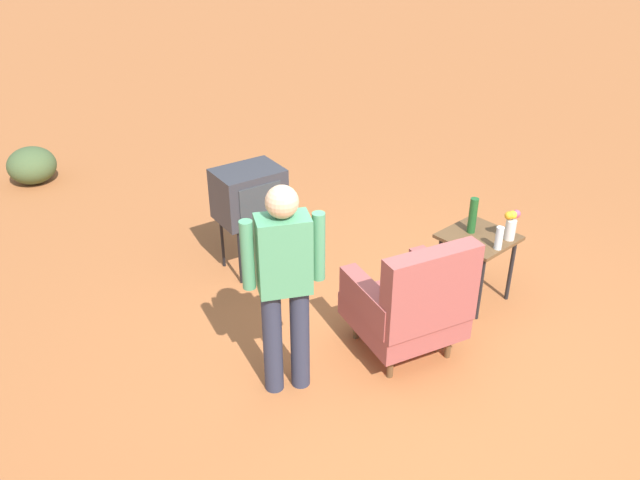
% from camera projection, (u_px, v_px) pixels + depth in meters
% --- Properties ---
extents(ground_plane, '(60.00, 60.00, 0.00)m').
position_uv_depth(ground_plane, '(393.00, 363.00, 5.12)').
color(ground_plane, '#AD6033').
extents(armchair, '(0.94, 0.96, 1.06)m').
position_uv_depth(armchair, '(412.00, 303.00, 4.97)').
color(armchair, brown).
rests_on(armchair, ground).
extents(side_table, '(0.56, 0.56, 0.64)m').
position_uv_depth(side_table, '(478.00, 245.00, 5.64)').
color(side_table, black).
rests_on(side_table, ground).
extents(tv_on_stand, '(0.65, 0.52, 1.03)m').
position_uv_depth(tv_on_stand, '(249.00, 195.00, 5.97)').
color(tv_on_stand, black).
rests_on(tv_on_stand, ground).
extents(person_standing, '(0.51, 0.36, 1.64)m').
position_uv_depth(person_standing, '(284.00, 280.00, 4.44)').
color(person_standing, '#2D3347').
rests_on(person_standing, ground).
extents(bottle_short_clear, '(0.06, 0.06, 0.20)m').
position_uv_depth(bottle_short_clear, '(499.00, 238.00, 5.35)').
color(bottle_short_clear, silver).
rests_on(bottle_short_clear, side_table).
extents(bottle_wine_green, '(0.07, 0.07, 0.32)m').
position_uv_depth(bottle_wine_green, '(473.00, 215.00, 5.57)').
color(bottle_wine_green, '#1E5623').
rests_on(bottle_wine_green, side_table).
extents(flower_vase, '(0.14, 0.10, 0.27)m').
position_uv_depth(flower_vase, '(511.00, 224.00, 5.47)').
color(flower_vase, silver).
rests_on(flower_vase, side_table).
extents(shrub_mid, '(0.58, 0.58, 0.45)m').
position_uv_depth(shrub_mid, '(32.00, 165.00, 8.00)').
color(shrub_mid, '#475B33').
rests_on(shrub_mid, ground).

